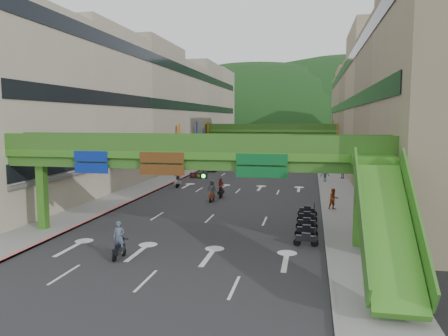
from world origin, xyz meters
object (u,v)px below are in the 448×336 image
Objects in this scene: car_silver at (213,167)px; overpass_near at (200,164)px; pedestrian_red at (333,201)px; scooter_rider_near at (119,241)px; car_yellow at (292,165)px; scooter_rider_mid at (221,187)px.

overpass_near is at bearing -85.05° from car_silver.
car_silver is 2.12× the size of pedestrian_red.
scooter_rider_near reaches higher than pedestrian_red.
car_yellow is at bearing 80.57° from scooter_rider_near.
scooter_rider_mid is 0.52× the size of car_silver.
scooter_rider_near is (-3.74, -4.38, -4.14)m from overpass_near.
car_silver is (-4.20, 43.01, -0.41)m from scooter_rider_near.
overpass_near is at bearing 49.53° from scooter_rider_near.
car_silver is (-5.96, 22.43, -0.41)m from scooter_rider_mid.
overpass_near is 6.82× the size of car_yellow.
pedestrian_red reaches higher than car_yellow.
scooter_rider_near is 0.56× the size of car_silver.
overpass_near is 15.43m from pedestrian_red.
car_yellow reaches higher than car_silver.
car_yellow is at bearing 77.15° from scooter_rider_mid.
overpass_near reaches higher than scooter_rider_near.
scooter_rider_mid is at bearing -81.77° from car_silver.
overpass_near is at bearing -88.63° from car_yellow.
scooter_rider_near is 43.21m from car_silver.
car_silver is at bearing -153.79° from car_yellow.
scooter_rider_mid is at bearing 85.10° from scooter_rider_near.
car_silver is 31.85m from pedestrian_red.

